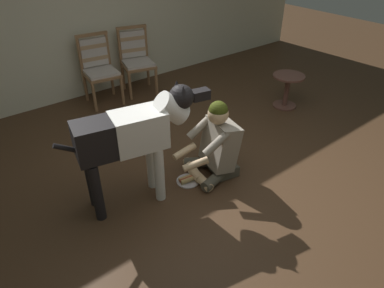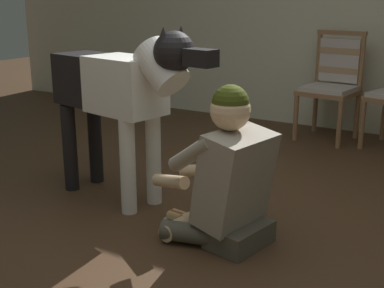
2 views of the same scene
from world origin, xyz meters
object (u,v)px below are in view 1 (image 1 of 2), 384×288
Objects in this scene: large_dog at (133,135)px; hot_dog_on_plate at (188,180)px; person_sitting_on_floor at (216,146)px; dining_chair_left_of_pair at (99,66)px; round_side_table at (287,88)px; dining_chair_right_of_pair at (136,57)px.

large_dog reaches higher than hot_dog_on_plate.
person_sitting_on_floor is 0.93m from large_dog.
person_sitting_on_floor is at bearing -86.48° from dining_chair_left_of_pair.
dining_chair_left_of_pair is at bearing 93.52° from person_sitting_on_floor.
large_dog is (-0.84, 0.17, 0.37)m from person_sitting_on_floor.
large_dog is 2.92× the size of round_side_table.
dining_chair_left_of_pair reaches higher than hot_dog_on_plate.
dining_chair_left_of_pair is 0.62m from dining_chair_right_of_pair.
round_side_table reaches higher than hot_dog_on_plate.
large_dog reaches higher than round_side_table.
large_dog reaches higher than dining_chair_left_of_pair.
large_dog is at bearing 168.83° from person_sitting_on_floor.
dining_chair_left_of_pair is at bearing 179.82° from dining_chair_right_of_pair.
round_side_table is at bearing 13.17° from hot_dog_on_plate.
dining_chair_right_of_pair is 2.45m from person_sitting_on_floor.
round_side_table is at bearing -42.21° from dining_chair_left_of_pair.
large_dog is at bearing -120.45° from dining_chair_right_of_pair.
dining_chair_right_of_pair is 2.03× the size of round_side_table.
large_dog is 0.88m from hot_dog_on_plate.
large_dog is 5.84× the size of hot_dog_on_plate.
hot_dog_on_plate is 2.26m from round_side_table.
round_side_table is at bearing -52.63° from dining_chair_right_of_pair.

